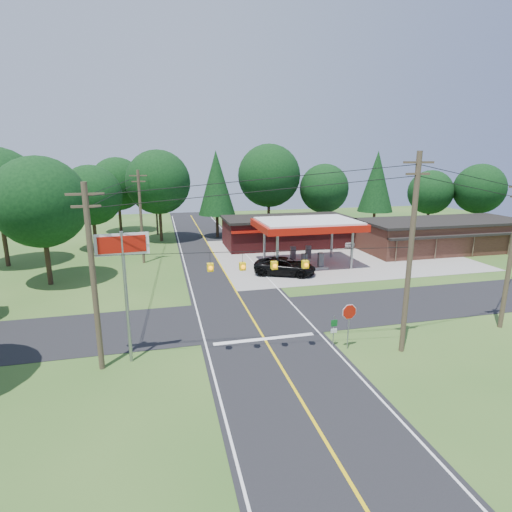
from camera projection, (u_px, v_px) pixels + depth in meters
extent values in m
plane|color=#2D561E|center=(252.00, 318.00, 28.57)|extent=(120.00, 120.00, 0.00)
cube|color=black|center=(252.00, 318.00, 28.57)|extent=(8.00, 120.00, 0.02)
cube|color=black|center=(252.00, 318.00, 28.57)|extent=(70.00, 7.00, 0.02)
cube|color=yellow|center=(252.00, 318.00, 28.57)|extent=(0.15, 110.00, 0.00)
cylinder|color=gray|center=(277.00, 253.00, 39.13)|extent=(0.28, 0.28, 4.20)
cylinder|color=gray|center=(264.00, 243.00, 43.86)|extent=(0.28, 0.28, 4.20)
cylinder|color=gray|center=(352.00, 249.00, 40.96)|extent=(0.28, 0.28, 4.20)
cylinder|color=gray|center=(332.00, 240.00, 45.68)|extent=(0.28, 0.28, 4.20)
cube|color=#AD1309|center=(307.00, 225.00, 41.88)|extent=(10.60, 7.40, 0.70)
cube|color=white|center=(307.00, 221.00, 41.78)|extent=(10.00, 7.00, 0.25)
cube|color=#9E9B93|center=(312.00, 268.00, 41.17)|extent=(3.20, 0.90, 0.22)
cube|color=#3F3F44|center=(304.00, 261.00, 40.77)|extent=(0.55, 0.45, 1.50)
cube|color=#3F3F44|center=(321.00, 260.00, 41.18)|extent=(0.55, 0.45, 1.50)
cube|color=#9E9B93|center=(300.00, 260.00, 44.57)|extent=(3.20, 0.90, 0.22)
cube|color=#3F3F44|center=(293.00, 253.00, 44.17)|extent=(0.55, 0.45, 1.50)
cube|color=#3F3F44|center=(308.00, 252.00, 44.58)|extent=(0.55, 0.45, 1.50)
cube|color=#4E1617|center=(287.00, 232.00, 52.16)|extent=(16.00, 7.00, 3.50)
cube|color=black|center=(287.00, 218.00, 51.72)|extent=(16.40, 7.40, 0.30)
cube|color=#AD1309|center=(296.00, 230.00, 48.54)|extent=(16.00, 0.50, 0.25)
cube|color=#3C2018|center=(442.00, 236.00, 49.65)|extent=(20.00, 8.00, 3.50)
cube|color=black|center=(444.00, 221.00, 49.20)|extent=(20.40, 8.40, 0.30)
cube|color=black|center=(467.00, 235.00, 45.48)|extent=(20.00, 0.70, 0.25)
cylinder|color=#473828|center=(410.00, 257.00, 22.31)|extent=(0.30, 0.30, 11.50)
cube|color=#473828|center=(419.00, 162.00, 21.09)|extent=(1.80, 0.12, 0.12)
cube|color=#473828|center=(418.00, 174.00, 21.24)|extent=(1.40, 0.12, 0.12)
cylinder|color=#473828|center=(93.00, 280.00, 20.51)|extent=(0.30, 0.30, 10.00)
cube|color=#473828|center=(85.00, 194.00, 19.47)|extent=(1.80, 0.12, 0.12)
cube|color=#473828|center=(86.00, 206.00, 19.61)|extent=(1.40, 0.12, 0.12)
cylinder|color=#473828|center=(141.00, 218.00, 42.58)|extent=(0.30, 0.30, 10.00)
cube|color=#473828|center=(138.00, 176.00, 41.54)|extent=(1.80, 0.12, 0.12)
cube|color=#473828|center=(138.00, 181.00, 41.68)|extent=(1.40, 0.12, 0.12)
cylinder|color=#473828|center=(511.00, 255.00, 25.84)|extent=(0.30, 0.30, 10.00)
cylinder|color=#473828|center=(156.00, 203.00, 59.04)|extent=(0.30, 0.30, 9.50)
cube|color=yellow|center=(210.00, 267.00, 21.08)|extent=(0.32, 0.32, 0.42)
cube|color=yellow|center=(243.00, 266.00, 21.28)|extent=(0.32, 0.32, 0.42)
cube|color=yellow|center=(274.00, 265.00, 21.48)|extent=(0.32, 0.32, 0.42)
cube|color=yellow|center=(305.00, 264.00, 21.68)|extent=(0.32, 0.32, 0.42)
cylinder|color=#332316|center=(95.00, 234.00, 49.48)|extent=(0.44, 0.44, 3.96)
sphere|color=black|center=(91.00, 195.00, 48.34)|extent=(7.26, 7.26, 7.26)
cylinder|color=#332316|center=(161.00, 224.00, 55.00)|extent=(0.44, 0.44, 4.68)
sphere|color=black|center=(158.00, 182.00, 53.64)|extent=(8.58, 8.58, 8.58)
cylinder|color=#332316|center=(217.00, 222.00, 57.80)|extent=(0.44, 0.44, 4.32)
cone|color=black|center=(216.00, 183.00, 56.47)|extent=(5.28, 5.28, 9.00)
cylinder|color=#332316|center=(269.00, 217.00, 60.48)|extent=(0.44, 0.44, 5.04)
sphere|color=black|center=(269.00, 176.00, 59.03)|extent=(9.24, 9.24, 9.24)
cylinder|color=#332316|center=(323.00, 221.00, 60.54)|extent=(0.44, 0.44, 3.96)
sphere|color=black|center=(324.00, 188.00, 59.40)|extent=(7.26, 7.26, 7.26)
cylinder|color=#332316|center=(374.00, 219.00, 61.38)|extent=(0.44, 0.44, 4.32)
cone|color=black|center=(377.00, 181.00, 60.05)|extent=(5.28, 5.28, 9.00)
cylinder|color=#332316|center=(427.00, 221.00, 61.40)|extent=(0.44, 0.44, 3.60)
sphere|color=black|center=(430.00, 192.00, 60.36)|extent=(6.60, 6.60, 6.60)
cylinder|color=#332316|center=(475.00, 221.00, 59.88)|extent=(0.44, 0.44, 3.96)
sphere|color=black|center=(479.00, 189.00, 58.74)|extent=(7.26, 7.26, 7.26)
cylinder|color=#332316|center=(48.00, 261.00, 35.76)|extent=(0.44, 0.44, 4.32)
sphere|color=black|center=(41.00, 202.00, 34.51)|extent=(7.92, 7.92, 7.92)
cylinder|color=#332316|center=(5.00, 245.00, 41.91)|extent=(0.44, 0.44, 4.68)
cylinder|color=#332316|center=(120.00, 219.00, 61.23)|extent=(0.44, 0.44, 4.32)
sphere|color=black|center=(117.00, 184.00, 59.98)|extent=(7.92, 7.92, 7.92)
imported|color=black|center=(285.00, 266.00, 39.11)|extent=(7.93, 7.93, 1.67)
imported|color=silver|center=(342.00, 241.00, 52.13)|extent=(4.69, 4.69, 1.29)
cylinder|color=gray|center=(127.00, 299.00, 21.58)|extent=(0.18, 0.18, 7.41)
cube|color=white|center=(122.00, 244.00, 20.86)|extent=(2.75, 0.31, 1.17)
cube|color=#AD1309|center=(122.00, 244.00, 20.82)|extent=(2.42, 0.27, 0.90)
cylinder|color=gray|center=(348.00, 328.00, 23.62)|extent=(0.07, 0.07, 2.66)
cylinder|color=gray|center=(334.00, 331.00, 24.02)|extent=(0.06, 0.06, 1.97)
cube|color=#0C591E|center=(334.00, 323.00, 23.86)|extent=(0.40, 0.05, 0.40)
cube|color=white|center=(334.00, 331.00, 23.97)|extent=(0.40, 0.05, 0.27)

